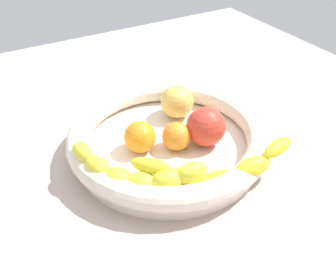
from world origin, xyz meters
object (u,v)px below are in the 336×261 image
(orange_front, at_px, (176,136))
(tomato_red, at_px, (206,127))
(banana_draped_right, at_px, (219,171))
(banana_draped_left, at_px, (132,175))
(apple_yellow, at_px, (177,102))
(fruit_bowl, at_px, (168,139))
(orange_mid_left, at_px, (140,137))

(orange_front, xyz_separation_m, tomato_red, (-0.01, -0.05, 0.01))
(banana_draped_right, bearing_deg, banana_draped_left, 64.20)
(orange_front, bearing_deg, banana_draped_left, 117.22)
(banana_draped_left, distance_m, apple_yellow, 0.22)
(fruit_bowl, distance_m, tomato_red, 0.07)
(banana_draped_left, bearing_deg, apple_yellow, -48.79)
(fruit_bowl, xyz_separation_m, orange_front, (-0.02, -0.01, 0.01))
(fruit_bowl, relative_size, orange_mid_left, 6.38)
(banana_draped_left, bearing_deg, orange_mid_left, -33.33)
(banana_draped_left, relative_size, banana_draped_right, 0.65)
(apple_yellow, bearing_deg, orange_mid_left, 118.93)
(fruit_bowl, height_order, banana_draped_left, banana_draped_left)
(fruit_bowl, height_order, orange_mid_left, orange_mid_left)
(banana_draped_right, xyz_separation_m, tomato_red, (0.10, -0.05, 0.00))
(apple_yellow, bearing_deg, banana_draped_left, 131.21)
(apple_yellow, xyz_separation_m, tomato_red, (-0.10, 0.00, 0.00))
(banana_draped_right, height_order, orange_mid_left, banana_draped_right)
(fruit_bowl, height_order, tomato_red, tomato_red)
(banana_draped_right, height_order, apple_yellow, apple_yellow)
(orange_front, relative_size, apple_yellow, 0.78)
(orange_mid_left, bearing_deg, banana_draped_right, -156.14)
(orange_mid_left, relative_size, apple_yellow, 0.86)
(orange_mid_left, xyz_separation_m, apple_yellow, (0.06, -0.11, 0.00))
(orange_mid_left, xyz_separation_m, tomato_red, (-0.04, -0.11, 0.01))
(fruit_bowl, relative_size, orange_front, 7.02)
(banana_draped_left, height_order, tomato_red, tomato_red)
(fruit_bowl, bearing_deg, apple_yellow, -40.65)
(banana_draped_left, relative_size, apple_yellow, 2.59)
(banana_draped_left, bearing_deg, orange_front, -62.78)
(fruit_bowl, distance_m, banana_draped_left, 0.13)
(fruit_bowl, xyz_separation_m, orange_mid_left, (0.01, 0.05, 0.02))
(orange_mid_left, distance_m, tomato_red, 0.12)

